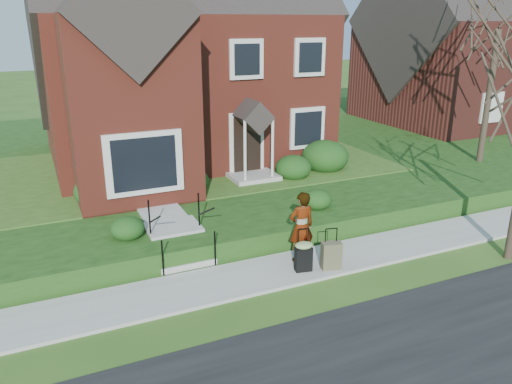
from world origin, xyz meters
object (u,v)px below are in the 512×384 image
front_steps (178,240)px  suitcase_olive (331,255)px  suitcase_black (304,255)px  woman (301,227)px

front_steps → suitcase_olive: bearing=-36.3°
front_steps → suitcase_black: 3.28m
woman → suitcase_olive: size_ratio=1.76×
woman → suitcase_olive: woman is taller
front_steps → suitcase_olive: size_ratio=1.96×
suitcase_olive → suitcase_black: bearing=177.6°
suitcase_olive → front_steps: bearing=156.5°
woman → suitcase_black: (-0.21, -0.51, -0.49)m
front_steps → suitcase_olive: front_steps is taller
woman → suitcase_black: size_ratio=1.68×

